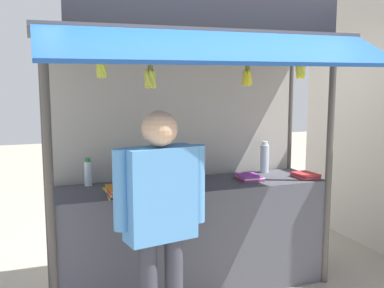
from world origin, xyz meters
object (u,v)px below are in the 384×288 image
(banana_bunch_rightmost, at_px, (150,78))
(banana_bunch_leftmost, at_px, (247,77))
(water_bottle_left, at_px, (150,167))
(water_bottle_back_left, at_px, (264,158))
(magazine_stack_back_right, at_px, (120,192))
(magazine_stack_front_left, at_px, (249,177))
(water_bottle_rear_center, at_px, (88,173))
(vendor_person, at_px, (160,209))
(banana_bunch_inner_left, at_px, (101,69))
(magazine_stack_mid_left, at_px, (174,187))
(magazine_stack_right, at_px, (305,175))
(banana_bunch_inner_right, at_px, (301,71))

(banana_bunch_rightmost, relative_size, banana_bunch_leftmost, 1.06)
(water_bottle_left, xyz_separation_m, water_bottle_back_left, (1.15, 0.04, 0.00))
(magazine_stack_back_right, distance_m, magazine_stack_front_left, 1.23)
(water_bottle_rear_center, bearing_deg, vendor_person, -71.30)
(banana_bunch_rightmost, bearing_deg, magazine_stack_front_left, 20.85)
(banana_bunch_inner_left, bearing_deg, water_bottle_rear_center, 93.61)
(banana_bunch_rightmost, relative_size, vendor_person, 0.19)
(magazine_stack_front_left, height_order, vendor_person, vendor_person)
(water_bottle_left, height_order, magazine_stack_mid_left, water_bottle_left)
(magazine_stack_mid_left, bearing_deg, water_bottle_back_left, 21.57)
(magazine_stack_front_left, relative_size, banana_bunch_leftmost, 0.84)
(magazine_stack_right, distance_m, magazine_stack_front_left, 0.54)
(water_bottle_left, relative_size, banana_bunch_leftmost, 1.02)
(magazine_stack_right, bearing_deg, water_bottle_left, 168.01)
(water_bottle_left, relative_size, magazine_stack_back_right, 0.98)
(banana_bunch_leftmost, bearing_deg, water_bottle_back_left, 50.31)
(water_bottle_left, height_order, water_bottle_back_left, water_bottle_back_left)
(magazine_stack_mid_left, xyz_separation_m, vendor_person, (-0.28, -0.59, 0.01))
(water_bottle_rear_center, relative_size, banana_bunch_inner_left, 1.01)
(magazine_stack_mid_left, xyz_separation_m, magazine_stack_right, (1.29, 0.08, -0.01))
(water_bottle_left, xyz_separation_m, vendor_person, (-0.18, -0.97, -0.10))
(water_bottle_back_left, bearing_deg, banana_bunch_inner_right, -93.03)
(water_bottle_back_left, height_order, banana_bunch_rightmost, banana_bunch_rightmost)
(water_bottle_back_left, xyz_separation_m, magazine_stack_front_left, (-0.28, -0.24, -0.12))
(water_bottle_back_left, distance_m, banana_bunch_rightmost, 1.63)
(water_bottle_rear_center, height_order, vendor_person, vendor_person)
(water_bottle_rear_center, xyz_separation_m, banana_bunch_inner_right, (1.65, -0.64, 0.86))
(water_bottle_left, xyz_separation_m, water_bottle_rear_center, (-0.53, 0.06, -0.03))
(water_bottle_rear_center, distance_m, banana_bunch_leftmost, 1.56)
(magazine_stack_right, bearing_deg, magazine_stack_front_left, 169.22)
(water_bottle_back_left, distance_m, magazine_stack_back_right, 1.57)
(water_bottle_left, relative_size, magazine_stack_right, 1.18)
(water_bottle_rear_center, relative_size, vendor_person, 0.14)
(water_bottle_left, bearing_deg, vendor_person, -100.65)
(banana_bunch_leftmost, height_order, banana_bunch_inner_left, same)
(water_bottle_left, bearing_deg, banana_bunch_inner_left, -130.20)
(banana_bunch_rightmost, height_order, banana_bunch_leftmost, same)
(magazine_stack_front_left, bearing_deg, banana_bunch_inner_right, -56.87)
(magazine_stack_right, height_order, banana_bunch_leftmost, banana_bunch_leftmost)
(vendor_person, bearing_deg, water_bottle_left, 68.77)
(water_bottle_back_left, xyz_separation_m, banana_bunch_inner_right, (-0.03, -0.62, 0.83))
(water_bottle_left, height_order, banana_bunch_leftmost, banana_bunch_leftmost)
(magazine_stack_back_right, distance_m, banana_bunch_rightmost, 0.91)
(magazine_stack_back_right, height_order, banana_bunch_rightmost, banana_bunch_rightmost)
(magazine_stack_right, bearing_deg, banana_bunch_inner_left, -171.48)
(water_bottle_rear_center, height_order, banana_bunch_rightmost, banana_bunch_rightmost)
(water_bottle_left, bearing_deg, water_bottle_back_left, 2.04)
(water_bottle_rear_center, bearing_deg, magazine_stack_right, -10.47)
(magazine_stack_right, xyz_separation_m, banana_bunch_inner_right, (-0.28, -0.28, 0.95))
(water_bottle_left, xyz_separation_m, banana_bunch_inner_right, (1.12, -0.58, 0.83))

